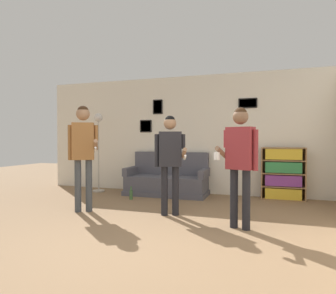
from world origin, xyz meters
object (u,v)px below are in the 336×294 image
person_player_foreground_left (83,146)px  floor_lamp (98,137)px  person_player_foreground_center (170,155)px  bottle_on_floor (131,194)px  couch (167,181)px  bookshelf (283,174)px  person_watcher_holding_cup (240,154)px

person_player_foreground_left → floor_lamp: bearing=114.0°
person_player_foreground_center → floor_lamp: bearing=145.0°
bottle_on_floor → person_player_foreground_left: bearing=-105.1°
couch → bottle_on_floor: size_ratio=6.75×
bookshelf → person_player_foreground_center: bearing=-133.2°
person_player_foreground_center → person_watcher_holding_cup: 1.21m
couch → person_watcher_holding_cup: 2.87m
bookshelf → person_watcher_holding_cup: 2.48m
bookshelf → person_player_foreground_center: person_player_foreground_center is taller
floor_lamp → bookshelf: bearing=4.5°
couch → bottle_on_floor: (-0.53, -0.77, -0.20)m
floor_lamp → person_player_foreground_left: 2.02m
bookshelf → floor_lamp: floor_lamp is taller
bookshelf → floor_lamp: bearing=-175.5°
floor_lamp → bottle_on_floor: (1.14, -0.63, -1.18)m
person_player_foreground_center → bottle_on_floor: 1.75m
bottle_on_floor → floor_lamp: bearing=151.0°
floor_lamp → person_player_foreground_left: bearing=-66.0°
bookshelf → floor_lamp: 4.19m
couch → bookshelf: (2.44, 0.19, 0.23)m
couch → bookshelf: bearing=4.5°
couch → person_player_foreground_center: person_player_foreground_center is taller
person_player_foreground_left → bottle_on_floor: person_player_foreground_left is taller
person_player_foreground_left → person_watcher_holding_cup: size_ratio=1.08×
bookshelf → person_watcher_holding_cup: (-0.67, -2.33, 0.49)m
couch → person_player_foreground_center: (0.62, -1.74, 0.68)m
couch → floor_lamp: size_ratio=0.98×
person_watcher_holding_cup → bottle_on_floor: person_watcher_holding_cup is taller
couch → person_player_foreground_left: bearing=-113.5°
floor_lamp → bottle_on_floor: bearing=-29.0°
person_player_foreground_center → person_player_foreground_left: bearing=-171.1°
person_watcher_holding_cup → person_player_foreground_center: bearing=160.5°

